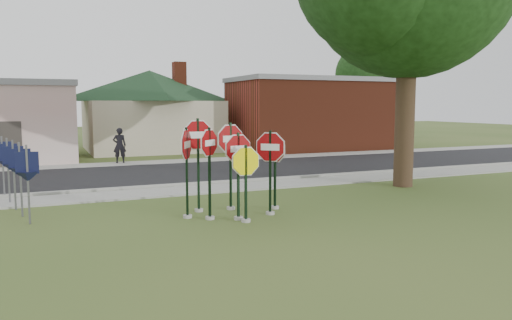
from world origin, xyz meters
name	(u,v)px	position (x,y,z in m)	size (l,w,h in m)	color
ground	(252,227)	(0.00, 0.00, 0.00)	(120.00, 120.00, 0.00)	#39531F
sidewalk_near	(190,190)	(0.00, 5.50, 0.03)	(60.00, 1.60, 0.06)	gray
road	(161,174)	(0.00, 10.00, 0.02)	(60.00, 7.00, 0.04)	black
sidewalk_far	(142,163)	(0.00, 14.30, 0.03)	(60.00, 1.60, 0.06)	gray
curb	(183,185)	(0.00, 6.50, 0.07)	(60.00, 0.20, 0.14)	gray
stop_sign_center	(238,165)	(-0.01, 0.88, 1.45)	(1.03, 0.24, 2.38)	#9F9B95
stop_sign_yellow	(246,175)	(0.07, 0.55, 1.22)	(1.03, 0.24, 2.08)	#9F9B95
stop_sign_left	(209,162)	(-0.69, 1.19, 1.52)	(0.78, 0.61, 2.50)	#9F9B95
stop_sign_right	(270,161)	(1.01, 1.11, 1.48)	(0.86, 0.74, 2.41)	#9F9B95
stop_sign_back_right	(231,153)	(0.25, 2.15, 1.62)	(1.11, 0.24, 2.59)	#9F9B95
stop_sign_back_left	(198,150)	(-0.68, 2.23, 1.73)	(1.15, 0.24, 2.73)	#9F9B95
stop_sign_far_right	(275,162)	(1.45, 1.74, 1.34)	(0.38, 0.96, 2.23)	#9F9B95
stop_sign_far_left	(187,159)	(-1.18, 1.60, 1.56)	(0.60, 0.97, 2.51)	#9F9B95
route_sign_row	(14,167)	(-5.40, 4.50, 1.22)	(1.43, 4.63, 2.00)	#59595E
building_house	(150,94)	(2.00, 22.00, 3.65)	(11.60, 11.60, 6.20)	#C0B198
building_brick	(309,113)	(12.00, 18.50, 2.40)	(10.20, 6.20, 4.75)	maroon
bg_tree_right	(367,75)	(22.00, 26.00, 5.58)	(5.60, 5.60, 8.40)	#311E16
pedestrian	(120,145)	(-1.07, 14.57, 0.94)	(0.65, 0.42, 1.77)	black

